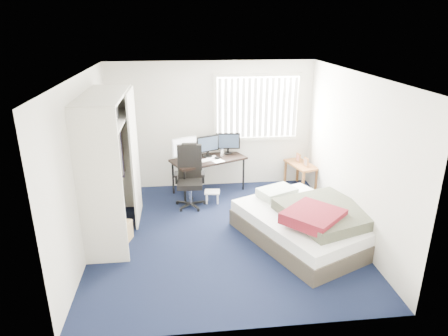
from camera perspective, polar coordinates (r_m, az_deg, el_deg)
name	(u,v)px	position (r m, az deg, el deg)	size (l,w,h in m)	color
ground	(223,234)	(6.45, -0.10, -9.44)	(4.20, 4.20, 0.00)	black
room_shell	(223,144)	(5.85, -0.11, 3.52)	(4.20, 4.20, 4.20)	silver
window_assembly	(257,108)	(7.92, 4.81, 8.59)	(1.72, 0.09, 1.32)	white
closet	(110,152)	(6.21, -15.93, 2.20)	(0.64, 1.84, 2.22)	beige
desk	(208,156)	(7.74, -2.32, 1.70)	(1.55, 1.17, 1.15)	black
office_chair	(190,182)	(7.28, -4.87, -2.06)	(0.56, 0.56, 1.14)	black
footstool	(212,194)	(7.44, -1.70, -3.69)	(0.30, 0.25, 0.23)	white
nightstand	(301,167)	(8.11, 10.94, 0.16)	(0.57, 0.83, 0.70)	brown
bed	(308,223)	(6.31, 11.92, -7.68)	(2.22, 2.47, 0.67)	#3F372D
pine_box	(117,231)	(6.43, -15.06, -8.73)	(0.41, 0.30, 0.30)	tan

